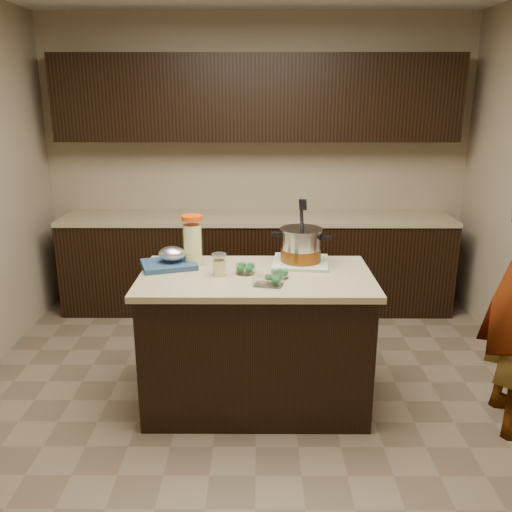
% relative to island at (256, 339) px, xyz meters
% --- Properties ---
extents(ground_plane, '(4.00, 4.00, 0.00)m').
position_rel_island_xyz_m(ground_plane, '(0.00, 0.00, -0.45)').
color(ground_plane, brown).
rests_on(ground_plane, ground).
extents(room_shell, '(4.04, 4.04, 2.72)m').
position_rel_island_xyz_m(room_shell, '(0.00, 0.00, 1.26)').
color(room_shell, tan).
rests_on(room_shell, ground).
extents(back_cabinets, '(3.60, 0.63, 2.33)m').
position_rel_island_xyz_m(back_cabinets, '(0.00, 1.74, 0.49)').
color(back_cabinets, black).
rests_on(back_cabinets, ground).
extents(island, '(1.46, 0.81, 0.90)m').
position_rel_island_xyz_m(island, '(0.00, 0.00, 0.00)').
color(island, black).
rests_on(island, ground).
extents(dish_towel, '(0.40, 0.40, 0.02)m').
position_rel_island_xyz_m(dish_towel, '(0.30, 0.23, 0.46)').
color(dish_towel, '#6D9262').
rests_on(dish_towel, island).
extents(stock_pot, '(0.39, 0.35, 0.40)m').
position_rel_island_xyz_m(stock_pot, '(0.30, 0.22, 0.56)').
color(stock_pot, '#B7B7BC').
rests_on(stock_pot, dish_towel).
extents(lemonade_pitcher, '(0.16, 0.16, 0.33)m').
position_rel_island_xyz_m(lemonade_pitcher, '(-0.42, 0.20, 0.60)').
color(lemonade_pitcher, '#DCD886').
rests_on(lemonade_pitcher, island).
extents(mason_jar, '(0.09, 0.09, 0.15)m').
position_rel_island_xyz_m(mason_jar, '(-0.23, -0.02, 0.51)').
color(mason_jar, '#DCD886').
rests_on(mason_jar, island).
extents(broccoli_tub_left, '(0.16, 0.16, 0.06)m').
position_rel_island_xyz_m(broccoli_tub_left, '(-0.07, 0.02, 0.48)').
color(broccoli_tub_left, silver).
rests_on(broccoli_tub_left, island).
extents(broccoli_tub_right, '(0.14, 0.14, 0.05)m').
position_rel_island_xyz_m(broccoli_tub_right, '(0.15, -0.07, 0.47)').
color(broccoli_tub_right, silver).
rests_on(broccoli_tub_right, island).
extents(broccoli_tub_rect, '(0.19, 0.16, 0.06)m').
position_rel_island_xyz_m(broccoli_tub_rect, '(0.07, -0.20, 0.47)').
color(broccoli_tub_rect, silver).
rests_on(broccoli_tub_rect, island).
extents(blue_tray, '(0.41, 0.37, 0.13)m').
position_rel_island_xyz_m(blue_tray, '(-0.56, 0.15, 0.49)').
color(blue_tray, navy).
rests_on(blue_tray, island).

